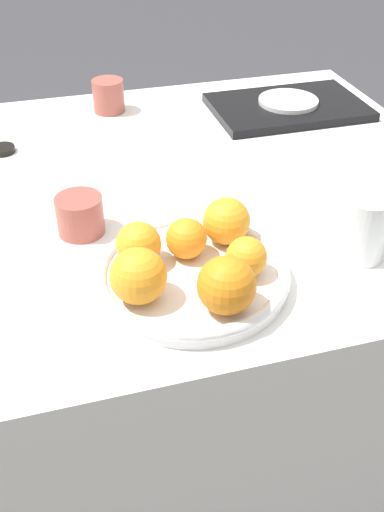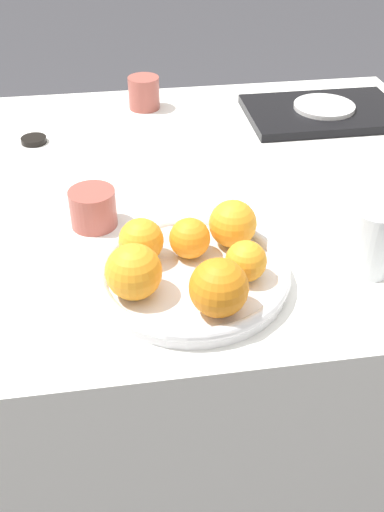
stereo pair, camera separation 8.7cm
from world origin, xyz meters
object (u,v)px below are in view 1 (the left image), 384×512
Objects in this scene: orange_4 at (226,221)px; orange_0 at (186,239)px; orange_2 at (246,257)px; cup_2 at (108,96)px; serving_tray at (288,107)px; soy_dish at (2,150)px; water_glass at (364,227)px; side_plate at (288,101)px; orange_5 at (138,244)px; cup_0 at (80,215)px; orange_3 at (138,276)px; fruit_platter at (192,274)px; orange_1 at (227,285)px.

orange_0 is at bearing -163.64° from orange_4.
orange_2 is 0.72m from cup_2.
serving_tray reaches higher than soy_dish.
soy_dish is at bearing 135.23° from water_glass.
side_plate reaches higher than soy_dish.
cup_2 is (-0.41, 0.12, 0.03)m from serving_tray.
orange_5 is 0.16m from cup_0.
side_plate is 0.66m from soy_dish.
orange_5 is at bearing -131.78° from side_plate.
serving_tray is at bearing 48.22° from orange_5.
cup_0 is (-0.14, 0.14, -0.02)m from orange_0.
soy_dish is (-0.12, 0.34, -0.03)m from cup_0.
orange_0 reaches higher than side_plate.
orange_3 is 1.47× the size of soy_dish.
serving_tray is (0.12, 0.57, -0.04)m from water_glass.
orange_3 reaches higher than fruit_platter.
water_glass is 1.96× the size of soy_dish.
orange_3 is (-0.11, 0.05, -0.00)m from orange_1.
orange_5 is (-0.14, 0.07, 0.00)m from orange_2.
side_plate is (0.32, 0.51, -0.03)m from orange_4.
fruit_platter is 0.09m from orange_5.
orange_0 reaches higher than serving_tray.
cup_0 is at bearing -70.51° from soy_dish.
orange_3 is 0.60m from soy_dish.
orange_0 is at bearing 136.42° from orange_2.
orange_1 is 0.69m from soy_dish.
orange_1 reaches higher than orange_4.
orange_5 is 0.86× the size of cup_0.
soy_dish is at bearing 107.19° from orange_3.
orange_4 is 0.21× the size of serving_tray.
orange_4 is 0.53× the size of side_plate.
orange_1 is 0.08m from orange_2.
orange_5 is at bearing 154.34° from orange_2.
orange_3 is (-0.09, -0.04, 0.05)m from fruit_platter.
cup_2 is (-0.01, 0.64, -0.02)m from orange_0.
orange_0 is 0.20m from cup_0.
serving_tray is (0.32, 0.51, -0.05)m from orange_4.
orange_0 is 0.79× the size of orange_3.
orange_4 reaches higher than fruit_platter.
serving_tray is (0.38, 0.66, -0.05)m from orange_1.
water_glass is (0.36, 0.03, -0.01)m from orange_3.
orange_5 is at bearing 148.66° from fruit_platter.
orange_1 is at bearing -119.72° from side_plate.
orange_1 is at bearing -65.33° from soy_dish.
soy_dish is (-0.66, -0.04, -0.02)m from side_plate.
orange_0 is at bearing 170.29° from water_glass.
orange_2 is at bearing -118.61° from serving_tray.
serving_tray is at bearing 53.07° from orange_0.
orange_3 is at bearing -155.70° from fruit_platter.
serving_tray is at bearing 35.39° from cup_0.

